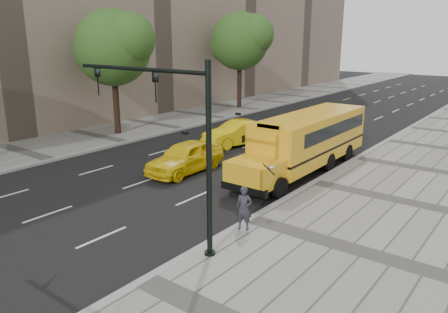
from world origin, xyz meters
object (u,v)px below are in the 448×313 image
Objects in this scene: tree_b at (113,47)px; taxi_far at (238,133)px; school_bus at (308,138)px; traffic_signal at (175,131)px; pedestrian at (244,208)px; tree_c at (241,41)px; taxi_near at (185,157)px.

taxi_far is at bearing 18.53° from tree_b.
school_bus reaches higher than taxi_far.
taxi_far is 15.23m from traffic_signal.
traffic_signal is (-1.19, -2.25, 3.11)m from pedestrian.
school_bus is at bearing -44.47° from tree_c.
taxi_near is (9.96, -19.08, -5.80)m from tree_c.
school_bus is 6.98× the size of pedestrian.
taxi_near is at bearing -62.43° from tree_c.
taxi_near is (9.97, -3.69, -5.49)m from tree_b.
taxi_near is at bearing -137.85° from school_bus.
tree_b is 15.39m from tree_c.
taxi_far is (-1.28, 6.60, -0.02)m from taxi_near.
taxi_near is 9.24m from traffic_signal.
tree_b is at bearing 146.65° from traffic_signal.
taxi_near is (-4.93, -4.46, -0.93)m from school_bus.
traffic_signal is (15.59, -10.26, -2.22)m from tree_b.
tree_b reaches higher than taxi_near.
tree_b is at bearing -177.04° from school_bus.
pedestrian is (6.81, -4.33, 0.15)m from taxi_near.
school_bus is at bearing 93.59° from traffic_signal.
taxi_near is at bearing -20.32° from tree_b.
taxi_far is at bearing 160.98° from school_bus.
taxi_far is (8.68, -12.48, -5.82)m from tree_c.
pedestrian is at bearing -25.53° from tree_b.
tree_c is at bearing 102.96° from pedestrian.
school_bus is 6.72m from taxi_near.
school_bus is at bearing 2.96° from tree_b.
traffic_signal reaches higher than taxi_near.
school_bus is (14.89, -14.62, -4.87)m from tree_c.
tree_b is 19.35m from pedestrian.
pedestrian is 4.02m from traffic_signal.
taxi_far is at bearing 103.85° from pedestrian.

